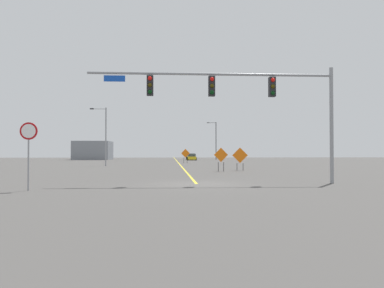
# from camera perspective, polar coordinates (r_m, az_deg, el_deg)

# --- Properties ---
(ground) EXTENTS (188.80, 188.80, 0.00)m
(ground) POSITION_cam_1_polar(r_m,az_deg,el_deg) (19.76, 0.70, -6.11)
(ground) COLOR #4C4947
(road_centre_stripe) EXTENTS (0.16, 104.89, 0.01)m
(road_centre_stripe) POSITION_cam_1_polar(r_m,az_deg,el_deg) (72.11, -2.36, -2.56)
(road_centre_stripe) COLOR yellow
(road_centre_stripe) RESTS_ON ground
(traffic_signal_assembly) EXTENTS (13.08, 0.44, 6.24)m
(traffic_signal_assembly) POSITION_cam_1_polar(r_m,az_deg,el_deg) (20.24, 7.68, 7.65)
(traffic_signal_assembly) COLOR gray
(traffic_signal_assembly) RESTS_ON ground
(stop_sign) EXTENTS (0.76, 0.07, 2.97)m
(stop_sign) POSITION_cam_1_polar(r_m,az_deg,el_deg) (17.76, -23.60, 0.19)
(stop_sign) COLOR gray
(stop_sign) RESTS_ON ground
(street_lamp_far_left) EXTENTS (1.99, 0.24, 7.05)m
(street_lamp_far_left) POSITION_cam_1_polar(r_m,az_deg,el_deg) (46.46, -13.17, 1.60)
(street_lamp_far_left) COLOR gray
(street_lamp_far_left) RESTS_ON ground
(street_lamp_near_left) EXTENTS (2.08, 0.24, 8.29)m
(street_lamp_near_left) POSITION_cam_1_polar(r_m,az_deg,el_deg) (82.85, 3.57, 0.79)
(street_lamp_near_left) COLOR black
(street_lamp_near_left) RESTS_ON ground
(construction_sign_median_far) EXTENTS (1.40, 0.25, 2.09)m
(construction_sign_median_far) POSITION_cam_1_polar(r_m,az_deg,el_deg) (34.35, 7.31, -1.84)
(construction_sign_median_far) COLOR orange
(construction_sign_median_far) RESTS_ON ground
(construction_sign_median_near) EXTENTS (1.31, 0.35, 2.15)m
(construction_sign_median_near) POSITION_cam_1_polar(r_m,az_deg,el_deg) (57.16, -1.00, -1.53)
(construction_sign_median_near) COLOR orange
(construction_sign_median_near) RESTS_ON ground
(construction_sign_right_lane) EXTENTS (1.23, 0.18, 2.05)m
(construction_sign_right_lane) POSITION_cam_1_polar(r_m,az_deg,el_deg) (32.41, 4.43, -1.87)
(construction_sign_right_lane) COLOR orange
(construction_sign_right_lane) RESTS_ON ground
(car_green_approaching) EXTENTS (2.04, 4.45, 1.36)m
(car_green_approaching) POSITION_cam_1_polar(r_m,az_deg,el_deg) (82.51, -0.17, -1.94)
(car_green_approaching) COLOR #196B38
(car_green_approaching) RESTS_ON ground
(car_yellow_far) EXTENTS (2.03, 3.95, 1.32)m
(car_yellow_far) POSITION_cam_1_polar(r_m,az_deg,el_deg) (76.67, -0.04, -2.01)
(car_yellow_far) COLOR gold
(car_yellow_far) RESTS_ON ground
(roadside_building_west) EXTENTS (7.67, 7.97, 4.04)m
(roadside_building_west) POSITION_cam_1_polar(r_m,az_deg,el_deg) (85.52, -14.80, -0.96)
(roadside_building_west) COLOR gray
(roadside_building_west) RESTS_ON ground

